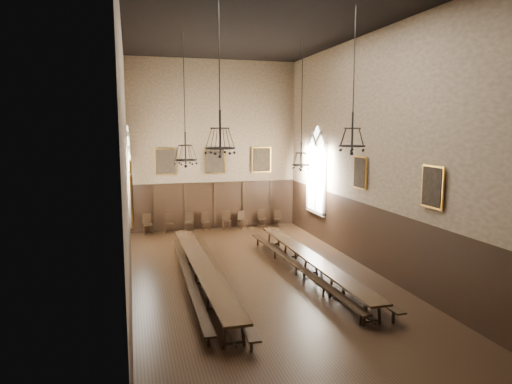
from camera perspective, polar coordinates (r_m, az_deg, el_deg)
name	(u,v)px	position (r m, az deg, el deg)	size (l,w,h in m)	color
floor	(261,281)	(16.73, 0.57, -11.05)	(9.00, 18.00, 0.02)	black
ceiling	(261,20)	(16.19, 0.62, 20.70)	(9.00, 18.00, 0.02)	black
wall_back	(214,146)	(24.61, -5.25, 5.80)	(9.00, 0.02, 9.00)	#8B7055
wall_front	(419,190)	(7.63, 19.66, 0.21)	(9.00, 0.02, 9.00)	#8B7055
wall_left	(126,158)	(15.22, -15.99, 4.10)	(0.02, 18.00, 9.00)	#8B7055
wall_right	(377,154)	(17.62, 14.88, 4.65)	(0.02, 18.00, 9.00)	#8B7055
wainscot_panelling	(261,247)	(16.36, 0.58, -6.88)	(9.00, 18.00, 2.50)	black
table_left	(202,275)	(16.17, -6.72, -10.26)	(0.87, 10.31, 0.80)	black
table_right	(311,266)	(17.22, 6.85, -9.18)	(0.77, 9.78, 0.76)	black
bench_left_outer	(188,278)	(16.27, -8.47, -10.61)	(0.43, 9.90, 0.45)	black
bench_left_inner	(219,277)	(16.21, -4.70, -10.54)	(0.58, 10.67, 0.48)	black
bench_right_inner	(296,268)	(17.27, 5.02, -9.44)	(0.76, 9.87, 0.44)	black
bench_right_outer	(321,266)	(17.62, 8.18, -9.11)	(0.64, 10.13, 0.46)	black
chair_0	(148,228)	(24.32, -13.36, -4.37)	(0.53, 0.53, 1.04)	black
chair_1	(169,227)	(24.43, -10.78, -4.29)	(0.46, 0.46, 0.97)	black
chair_2	(189,226)	(24.46, -8.35, -4.21)	(0.55, 0.55, 0.98)	black
chair_3	(206,225)	(24.65, -6.33, -4.10)	(0.45, 0.45, 0.94)	black
chair_4	(226,224)	(24.80, -3.71, -3.98)	(0.46, 0.46, 0.96)	black
chair_5	(242,223)	(24.93, -1.71, -3.91)	(0.52, 0.52, 0.95)	black
chair_6	(262,222)	(25.24, 0.77, -3.75)	(0.47, 0.47, 0.95)	black
chair_7	(277,222)	(25.48, 2.66, -3.71)	(0.49, 0.49, 0.87)	black
chandelier_back_left	(186,152)	(17.82, -8.80, 4.98)	(0.88, 0.88, 4.93)	black
chandelier_back_right	(301,155)	(18.55, 5.66, 4.61)	(0.76, 0.76, 5.18)	black
chandelier_front_left	(220,138)	(13.21, -4.50, 6.69)	(0.88, 0.88, 4.27)	black
chandelier_front_right	(352,136)	(14.09, 11.93, 6.82)	(0.82, 0.82, 4.22)	black
portrait_back_0	(165,162)	(24.20, -11.25, 3.74)	(1.10, 0.12, 1.40)	#C3892F
portrait_back_1	(215,161)	(24.53, -5.17, 3.92)	(1.10, 0.12, 1.40)	#C3892F
portrait_back_2	(261,160)	(25.12, 0.68, 4.06)	(1.10, 0.12, 1.40)	#C3892F
portrait_left_0	(131,179)	(16.29, -15.41, 1.54)	(0.12, 1.00, 1.30)	#C3892F
portrait_left_1	(131,199)	(11.82, -15.32, -0.86)	(0.12, 1.00, 1.30)	#C3892F
portrait_right_0	(360,173)	(18.49, 12.88, 2.38)	(0.12, 1.00, 1.30)	#C3892F
portrait_right_1	(432,187)	(14.71, 21.20, 0.60)	(0.12, 1.00, 1.30)	#C3892F
window_right	(316,170)	(22.58, 7.55, 2.76)	(0.20, 2.20, 4.60)	white
window_left	(129,175)	(20.79, -15.56, 2.07)	(0.20, 2.20, 4.60)	white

